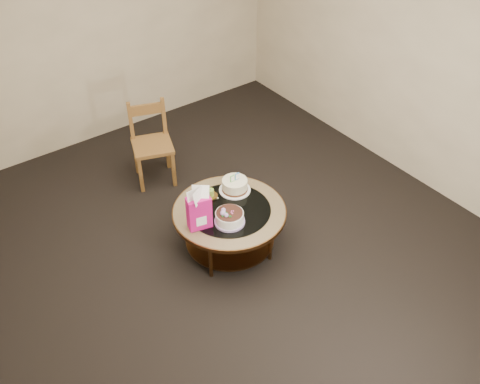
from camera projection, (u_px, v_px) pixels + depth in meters
ground at (230, 246)px, 5.03m from camera, size 5.00×5.00×0.00m
room_walls at (228, 102)px, 4.05m from camera, size 4.52×5.02×2.61m
coffee_table at (229, 216)px, 4.79m from camera, size 1.02×1.02×0.46m
decorated_cake at (229, 218)px, 4.57m from camera, size 0.27×0.27×0.15m
cream_cake at (235, 185)px, 4.91m from camera, size 0.29×0.29×0.19m
gift_bag at (199, 208)px, 4.45m from camera, size 0.22×0.18×0.40m
pillar_candle at (211, 194)px, 4.85m from camera, size 0.13×0.13×0.10m
dining_chair at (152, 143)px, 5.59m from camera, size 0.52×0.52×0.87m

